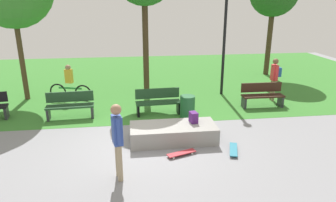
{
  "coord_description": "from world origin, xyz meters",
  "views": [
    {
      "loc": [
        -0.4,
        -8.06,
        3.98
      ],
      "look_at": [
        0.8,
        1.24,
        0.83
      ],
      "focal_mm": 32.76,
      "sensor_mm": 36.0,
      "label": 1
    }
  ],
  "objects_px": {
    "skateboard_by_ledge": "(233,149)",
    "skateboard_spare": "(182,153)",
    "concrete_ledge": "(173,133)",
    "park_bench_by_oak": "(158,101)",
    "trash_bin": "(187,107)",
    "pedestrian_with_backpack": "(275,75)",
    "skater_performing_trick": "(117,136)",
    "park_bench_near_path": "(70,105)",
    "park_bench_near_lamppost": "(262,95)",
    "cyclist_on_bicycle": "(70,86)",
    "lamp_post": "(225,28)",
    "backpack_on_ledge": "(193,117)"
  },
  "relations": [
    {
      "from": "park_bench_by_oak",
      "to": "lamp_post",
      "type": "xyz_separation_m",
      "value": [
        2.98,
        2.06,
        2.35
      ]
    },
    {
      "from": "concrete_ledge",
      "to": "backpack_on_ledge",
      "type": "bearing_deg",
      "value": 13.24
    },
    {
      "from": "backpack_on_ledge",
      "to": "trash_bin",
      "type": "relative_size",
      "value": 0.41
    },
    {
      "from": "lamp_post",
      "to": "pedestrian_with_backpack",
      "type": "height_order",
      "value": "lamp_post"
    },
    {
      "from": "park_bench_near_path",
      "to": "park_bench_near_lamppost",
      "type": "xyz_separation_m",
      "value": [
        7.11,
        0.28,
        0.0
      ]
    },
    {
      "from": "concrete_ledge",
      "to": "skater_performing_trick",
      "type": "distance_m",
      "value": 2.5
    },
    {
      "from": "skater_performing_trick",
      "to": "concrete_ledge",
      "type": "bearing_deg",
      "value": 49.68
    },
    {
      "from": "concrete_ledge",
      "to": "skateboard_spare",
      "type": "bearing_deg",
      "value": -84.24
    },
    {
      "from": "park_bench_near_lamppost",
      "to": "cyclist_on_bicycle",
      "type": "height_order",
      "value": "cyclist_on_bicycle"
    },
    {
      "from": "skater_performing_trick",
      "to": "park_bench_by_oak",
      "type": "xyz_separation_m",
      "value": [
        1.3,
        4.07,
        -0.6
      ]
    },
    {
      "from": "backpack_on_ledge",
      "to": "skateboard_by_ledge",
      "type": "distance_m",
      "value": 1.5
    },
    {
      "from": "lamp_post",
      "to": "skater_performing_trick",
      "type": "bearing_deg",
      "value": -124.94
    },
    {
      "from": "skater_performing_trick",
      "to": "pedestrian_with_backpack",
      "type": "relative_size",
      "value": 1.05
    },
    {
      "from": "lamp_post",
      "to": "backpack_on_ledge",
      "type": "bearing_deg",
      "value": -117.05
    },
    {
      "from": "skater_performing_trick",
      "to": "park_bench_near_path",
      "type": "relative_size",
      "value": 1.12
    },
    {
      "from": "concrete_ledge",
      "to": "pedestrian_with_backpack",
      "type": "relative_size",
      "value": 1.44
    },
    {
      "from": "skateboard_spare",
      "to": "cyclist_on_bicycle",
      "type": "distance_m",
      "value": 6.37
    },
    {
      "from": "skater_performing_trick",
      "to": "pedestrian_with_backpack",
      "type": "bearing_deg",
      "value": 39.5
    },
    {
      "from": "park_bench_by_oak",
      "to": "trash_bin",
      "type": "height_order",
      "value": "park_bench_by_oak"
    },
    {
      "from": "park_bench_near_path",
      "to": "skateboard_by_ledge",
      "type": "bearing_deg",
      "value": -33.27
    },
    {
      "from": "concrete_ledge",
      "to": "pedestrian_with_backpack",
      "type": "xyz_separation_m",
      "value": [
        4.6,
        3.25,
        0.79
      ]
    },
    {
      "from": "concrete_ledge",
      "to": "skateboard_by_ledge",
      "type": "relative_size",
      "value": 3.03
    },
    {
      "from": "skater_performing_trick",
      "to": "skateboard_spare",
      "type": "relative_size",
      "value": 2.21
    },
    {
      "from": "skateboard_spare",
      "to": "concrete_ledge",
      "type": "bearing_deg",
      "value": 95.76
    },
    {
      "from": "park_bench_by_oak",
      "to": "cyclist_on_bicycle",
      "type": "relative_size",
      "value": 0.93
    },
    {
      "from": "skater_performing_trick",
      "to": "trash_bin",
      "type": "height_order",
      "value": "skater_performing_trick"
    },
    {
      "from": "skateboard_by_ledge",
      "to": "trash_bin",
      "type": "distance_m",
      "value": 2.83
    },
    {
      "from": "backpack_on_ledge",
      "to": "skateboard_by_ledge",
      "type": "xyz_separation_m",
      "value": [
        0.91,
        -1.03,
        -0.59
      ]
    },
    {
      "from": "trash_bin",
      "to": "backpack_on_ledge",
      "type": "bearing_deg",
      "value": -94.88
    },
    {
      "from": "concrete_ledge",
      "to": "park_bench_near_path",
      "type": "bearing_deg",
      "value": 145.29
    },
    {
      "from": "skateboard_by_ledge",
      "to": "park_bench_near_path",
      "type": "distance_m",
      "value": 5.78
    },
    {
      "from": "skateboard_by_ledge",
      "to": "pedestrian_with_backpack",
      "type": "bearing_deg",
      "value": 53.5
    },
    {
      "from": "park_bench_near_path",
      "to": "pedestrian_with_backpack",
      "type": "distance_m",
      "value": 7.96
    },
    {
      "from": "skateboard_spare",
      "to": "park_bench_near_lamppost",
      "type": "distance_m",
      "value": 5.1
    },
    {
      "from": "lamp_post",
      "to": "park_bench_near_lamppost",
      "type": "bearing_deg",
      "value": -59.34
    },
    {
      "from": "skateboard_by_ledge",
      "to": "skateboard_spare",
      "type": "relative_size",
      "value": 1.0
    },
    {
      "from": "skater_performing_trick",
      "to": "cyclist_on_bicycle",
      "type": "bearing_deg",
      "value": 109.09
    },
    {
      "from": "park_bench_near_lamppost",
      "to": "cyclist_on_bicycle",
      "type": "bearing_deg",
      "value": 167.17
    },
    {
      "from": "park_bench_near_path",
      "to": "pedestrian_with_backpack",
      "type": "bearing_deg",
      "value": 7.04
    },
    {
      "from": "cyclist_on_bicycle",
      "to": "park_bench_by_oak",
      "type": "bearing_deg",
      "value": -30.07
    },
    {
      "from": "concrete_ledge",
      "to": "park_bench_by_oak",
      "type": "relative_size",
      "value": 1.54
    },
    {
      "from": "skateboard_by_ledge",
      "to": "skateboard_spare",
      "type": "xyz_separation_m",
      "value": [
        -1.44,
        -0.02,
        0.0
      ]
    },
    {
      "from": "skater_performing_trick",
      "to": "lamp_post",
      "type": "bearing_deg",
      "value": 55.06
    },
    {
      "from": "skateboard_by_ledge",
      "to": "cyclist_on_bicycle",
      "type": "distance_m",
      "value": 7.29
    },
    {
      "from": "skateboard_by_ledge",
      "to": "park_bench_near_lamppost",
      "type": "xyz_separation_m",
      "value": [
        2.29,
        3.44,
        0.42
      ]
    },
    {
      "from": "skateboard_by_ledge",
      "to": "park_bench_near_path",
      "type": "height_order",
      "value": "park_bench_near_path"
    },
    {
      "from": "cyclist_on_bicycle",
      "to": "backpack_on_ledge",
      "type": "bearing_deg",
      "value": -44.06
    },
    {
      "from": "skateboard_spare",
      "to": "trash_bin",
      "type": "relative_size",
      "value": 1.06
    },
    {
      "from": "cyclist_on_bicycle",
      "to": "park_bench_near_path",
      "type": "bearing_deg",
      "value": -80.58
    },
    {
      "from": "skateboard_spare",
      "to": "lamp_post",
      "type": "xyz_separation_m",
      "value": [
        2.67,
        5.25,
        2.77
      ]
    }
  ]
}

